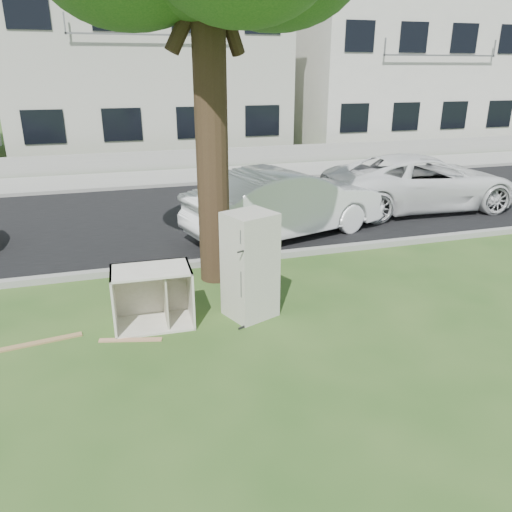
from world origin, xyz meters
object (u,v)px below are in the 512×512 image
object	(u,v)px
cabinet	(153,297)
fridge	(250,265)
car_center	(286,202)
car_right	(422,182)

from	to	relation	value
cabinet	fridge	bearing A→B (deg)	-2.04
car_center	car_right	distance (m)	4.42
fridge	cabinet	world-z (taller)	fridge
car_right	cabinet	bearing A→B (deg)	123.95
fridge	car_right	size ratio (longest dim) A/B	0.31
fridge	car_right	xyz separation A→B (m)	(6.13, 4.72, -0.09)
cabinet	car_center	size ratio (longest dim) A/B	0.25
car_center	car_right	size ratio (longest dim) A/B	0.89
fridge	car_right	world-z (taller)	fridge
fridge	cabinet	distance (m)	1.49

